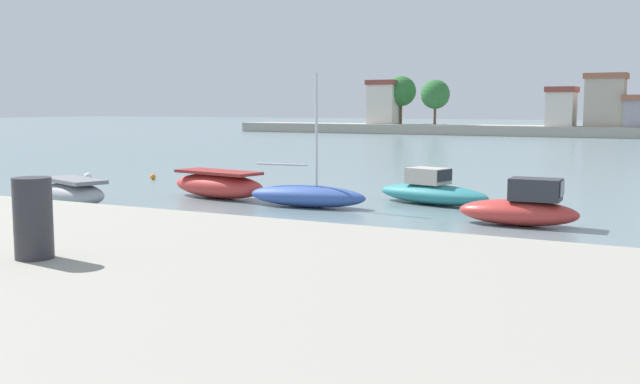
{
  "coord_description": "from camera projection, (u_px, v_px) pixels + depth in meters",
  "views": [
    {
      "loc": [
        8.05,
        -14.2,
        3.88
      ],
      "look_at": [
        -5.16,
        11.05,
        0.55
      ],
      "focal_mm": 41.32,
      "sensor_mm": 36.0,
      "label": 1
    }
  ],
  "objects": [
    {
      "name": "ground_plane",
      "position": [
        296.0,
        278.0,
        16.65
      ],
      "size": [
        400.0,
        400.0,
        0.0
      ],
      "primitive_type": "plane",
      "color": "slate"
    },
    {
      "name": "mooring_bollard",
      "position": [
        33.0,
        218.0,
        6.16
      ],
      "size": [
        0.32,
        0.32,
        0.69
      ],
      "primitive_type": "cylinder",
      "color": "#2D2D33",
      "rests_on": "seawall_embankment"
    },
    {
      "name": "moored_boat_0",
      "position": [
        74.0,
        192.0,
        29.06
      ],
      "size": [
        4.32,
        2.81,
        1.04
      ],
      "rotation": [
        0.0,
        0.0,
        -0.33
      ],
      "color": "#9E9EA3",
      "rests_on": "ground"
    },
    {
      "name": "moored_boat_1",
      "position": [
        218.0,
        185.0,
        31.22
      ],
      "size": [
        5.13,
        2.53,
        1.16
      ],
      "rotation": [
        0.0,
        0.0,
        -0.17
      ],
      "color": "#C63833",
      "rests_on": "ground"
    },
    {
      "name": "moored_boat_2",
      "position": [
        307.0,
        195.0,
        28.44
      ],
      "size": [
        4.9,
        1.85,
        5.12
      ],
      "rotation": [
        0.0,
        0.0,
        0.09
      ],
      "color": "#3856A8",
      "rests_on": "ground"
    },
    {
      "name": "moored_boat_3",
      "position": [
        432.0,
        191.0,
        29.24
      ],
      "size": [
        5.19,
        2.78,
        1.43
      ],
      "rotation": [
        0.0,
        0.0,
        -0.26
      ],
      "color": "teal",
      "rests_on": "ground"
    },
    {
      "name": "moored_boat_4",
      "position": [
        522.0,
        208.0,
        23.98
      ],
      "size": [
        3.93,
        1.63,
        1.56
      ],
      "rotation": [
        0.0,
        0.0,
        0.04
      ],
      "color": "#C63833",
      "rests_on": "ground"
    },
    {
      "name": "mooring_buoy_0",
      "position": [
        88.0,
        177.0,
        38.48
      ],
      "size": [
        0.42,
        0.42,
        0.42
      ],
      "primitive_type": "sphere",
      "color": "white",
      "rests_on": "ground"
    },
    {
      "name": "mooring_buoy_1",
      "position": [
        153.0,
        177.0,
        39.05
      ],
      "size": [
        0.3,
        0.3,
        0.3
      ],
      "primitive_type": "sphere",
      "color": "orange",
      "rests_on": "ground"
    }
  ]
}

